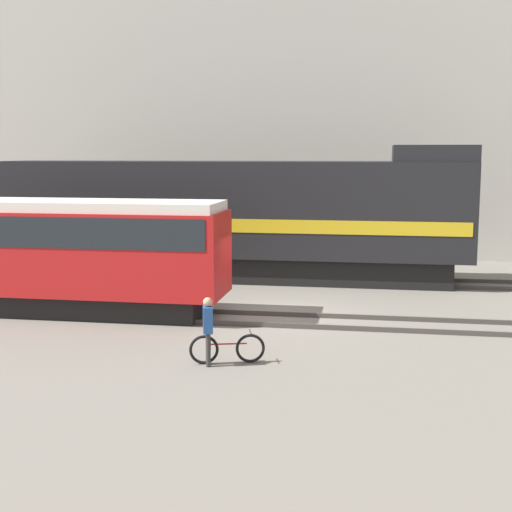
{
  "coord_description": "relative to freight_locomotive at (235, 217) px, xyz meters",
  "views": [
    {
      "loc": [
        2.99,
        -21.3,
        4.95
      ],
      "look_at": [
        -0.65,
        0.04,
        1.8
      ],
      "focal_mm": 50.0,
      "sensor_mm": 36.0,
      "label": 1
    }
  ],
  "objects": [
    {
      "name": "building_backdrop",
      "position": [
        2.48,
        9.39,
        4.09
      ],
      "size": [
        34.33,
        6.0,
        13.04
      ],
      "color": "#B7B2A8",
      "rests_on": "ground"
    },
    {
      "name": "freight_locomotive",
      "position": [
        0.0,
        0.0,
        0.0
      ],
      "size": [
        18.25,
        3.04,
        5.22
      ],
      "color": "black",
      "rests_on": "ground"
    },
    {
      "name": "track_far",
      "position": [
        2.48,
        0.0,
        -2.36
      ],
      "size": [
        60.0,
        1.51,
        0.14
      ],
      "color": "#47423D",
      "rests_on": "ground"
    },
    {
      "name": "ground_plane",
      "position": [
        2.48,
        -5.94,
        -2.43
      ],
      "size": [
        120.0,
        120.0,
        0.0
      ],
      "primitive_type": "plane",
      "color": "slate"
    },
    {
      "name": "streetcar",
      "position": [
        -4.75,
        -6.9,
        -0.42
      ],
      "size": [
        11.54,
        2.54,
        3.51
      ],
      "color": "black",
      "rests_on": "ground"
    },
    {
      "name": "person",
      "position": [
        1.65,
        -11.52,
        -1.45
      ],
      "size": [
        0.31,
        0.41,
        1.63
      ],
      "color": "#333333",
      "rests_on": "ground"
    },
    {
      "name": "track_near",
      "position": [
        2.48,
        -6.9,
        -2.36
      ],
      "size": [
        60.0,
        1.5,
        0.14
      ],
      "color": "#47423D",
      "rests_on": "ground"
    },
    {
      "name": "bicycle",
      "position": [
        2.05,
        -11.25,
        -2.08
      ],
      "size": [
        1.75,
        0.64,
        0.76
      ],
      "color": "black",
      "rests_on": "ground"
    }
  ]
}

